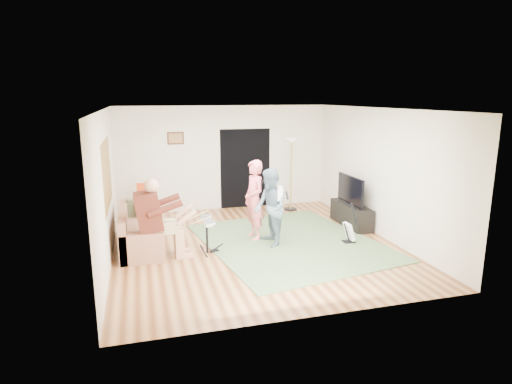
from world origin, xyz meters
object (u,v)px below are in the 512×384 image
singer (254,200)px  tv_cabinet (351,215)px  guitarist (270,208)px  guitar_spare (349,231)px  drum_kit (207,238)px  dining_chair (145,210)px  sofa (137,235)px  torchiere_lamp (291,161)px  television (350,190)px

singer → tv_cabinet: bearing=87.9°
guitarist → guitar_spare: size_ratio=1.85×
drum_kit → dining_chair: size_ratio=0.72×
sofa → guitar_spare: size_ratio=2.31×
drum_kit → torchiere_lamp: bearing=44.3°
guitarist → television: bearing=107.7°
dining_chair → television: bearing=-8.7°
tv_cabinet → guitarist: bearing=-160.5°
guitarist → dining_chair: 3.23m
singer → drum_kit: bearing=-71.4°
sofa → dining_chair: size_ratio=2.05×
dining_chair → drum_kit: bearing=-56.0°
guitar_spare → torchiere_lamp: size_ratio=0.45×
guitar_spare → dining_chair: (-3.98, 2.45, 0.10)m
drum_kit → singer: singer is taller
sofa → tv_cabinet: size_ratio=1.39×
torchiere_lamp → dining_chair: bearing=-175.1°
singer → dining_chair: singer is taller
guitar_spare → tv_cabinet: guitar_spare is taller
guitarist → guitar_spare: bearing=77.0°
guitar_spare → singer: bearing=156.5°
guitarist → dining_chair: bearing=-134.2°
sofa → dining_chair: 1.60m
singer → guitarist: size_ratio=1.07×
dining_chair → tv_cabinet: size_ratio=0.68×
sofa → guitar_spare: (4.18, -0.86, -0.02)m
guitar_spare → television: size_ratio=0.75×
singer → guitar_spare: size_ratio=1.98×
sofa → singer: size_ratio=1.17×
sofa → dining_chair: bearing=83.0°
dining_chair → television: television is taller
sofa → drum_kit: (1.29, -0.65, 0.04)m
drum_kit → dining_chair: bearing=116.0°
singer → torchiere_lamp: (1.53, 1.99, 0.46)m
drum_kit → guitar_spare: 2.90m
drum_kit → singer: bearing=27.9°
drum_kit → singer: 1.34m
sofa → guitarist: (2.58, -0.55, 0.52)m
singer → torchiere_lamp: size_ratio=0.88×
guitarist → television: 2.30m
guitar_spare → torchiere_lamp: torchiere_lamp is taller
torchiere_lamp → tv_cabinet: size_ratio=1.34×
torchiere_lamp → television: (0.83, -1.68, -0.44)m
tv_cabinet → television: size_ratio=1.25×
singer → dining_chair: bearing=-136.7°
tv_cabinet → torchiere_lamp: bearing=117.6°
television → guitarist: bearing=-160.1°
singer → torchiere_lamp: 2.55m
torchiere_lamp → tv_cabinet: (0.88, -1.68, -1.04)m
sofa → torchiere_lamp: bearing=26.1°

